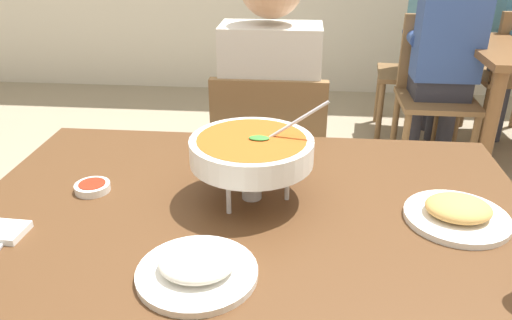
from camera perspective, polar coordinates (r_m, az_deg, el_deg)
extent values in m
cube|color=#51331C|center=(1.25, -0.64, -5.87)|extent=(1.37, 0.89, 0.04)
cylinder|color=#51331C|center=(1.92, -18.43, -8.49)|extent=(0.07, 0.07, 0.73)
cylinder|color=#51331C|center=(1.85, 20.75, -10.40)|extent=(0.07, 0.07, 0.73)
cube|color=brown|center=(2.12, 1.68, -1.49)|extent=(0.44, 0.44, 0.03)
cube|color=brown|center=(1.84, 1.36, 2.34)|extent=(0.42, 0.04, 0.45)
cylinder|color=brown|center=(2.39, 6.47, -4.41)|extent=(0.04, 0.04, 0.42)
cylinder|color=brown|center=(2.41, -2.61, -4.01)|extent=(0.04, 0.04, 0.42)
cylinder|color=brown|center=(2.07, 6.58, -9.66)|extent=(0.04, 0.04, 0.42)
cylinder|color=brown|center=(2.09, -4.02, -9.15)|extent=(0.04, 0.04, 0.42)
cylinder|color=#2D2D38|center=(2.24, 4.22, -6.16)|extent=(0.10, 0.10, 0.45)
cylinder|color=#2D2D38|center=(2.25, -0.92, -5.93)|extent=(0.10, 0.10, 0.45)
cube|color=#2D2D38|center=(2.07, 1.67, 0.10)|extent=(0.32, 0.32, 0.12)
cube|color=beige|center=(1.88, 1.63, 7.61)|extent=(0.36, 0.20, 0.50)
cylinder|color=beige|center=(2.08, 6.42, 7.83)|extent=(0.08, 0.28, 0.08)
cylinder|color=beige|center=(2.10, -2.43, 8.12)|extent=(0.08, 0.28, 0.08)
cylinder|color=silver|center=(1.24, 3.57, -2.45)|extent=(0.01, 0.01, 0.10)
cylinder|color=silver|center=(1.32, -2.18, -0.61)|extent=(0.01, 0.01, 0.10)
cylinder|color=silver|center=(1.18, -3.14, -3.94)|extent=(0.01, 0.01, 0.10)
torus|color=silver|center=(1.22, -0.59, -0.20)|extent=(0.21, 0.21, 0.01)
cylinder|color=#B2B2B7|center=(1.26, -0.57, -3.56)|extent=(0.05, 0.05, 0.04)
cone|color=orange|center=(1.24, -0.58, -2.28)|extent=(0.02, 0.02, 0.04)
cylinder|color=white|center=(1.21, -0.59, 1.07)|extent=(0.30, 0.30, 0.06)
cylinder|color=#B75119|center=(1.20, -0.60, 2.16)|extent=(0.26, 0.26, 0.01)
ellipsoid|color=#388433|center=(1.19, 0.35, 2.52)|extent=(0.05, 0.03, 0.01)
cylinder|color=silver|center=(1.20, 3.78, 3.91)|extent=(0.18, 0.01, 0.13)
cylinder|color=white|center=(1.01, -6.71, -12.63)|extent=(0.24, 0.24, 0.01)
ellipsoid|color=white|center=(1.00, -6.78, -11.48)|extent=(0.15, 0.13, 0.04)
cylinder|color=white|center=(1.26, 21.81, -6.07)|extent=(0.24, 0.24, 0.01)
ellipsoid|color=tan|center=(1.25, 22.00, -5.07)|extent=(0.15, 0.13, 0.04)
cylinder|color=white|center=(1.36, -18.08, -2.98)|extent=(0.09, 0.09, 0.02)
cylinder|color=maroon|center=(1.36, -18.13, -2.64)|extent=(0.07, 0.07, 0.01)
cylinder|color=brown|center=(2.91, 24.86, 2.30)|extent=(0.07, 0.07, 0.73)
cylinder|color=brown|center=(3.52, 21.58, 6.69)|extent=(0.07, 0.07, 0.73)
cube|color=brown|center=(3.68, 17.15, 9.30)|extent=(0.48, 0.48, 0.03)
cube|color=brown|center=(3.65, 20.82, 12.57)|extent=(0.08, 0.42, 0.45)
cylinder|color=brown|center=(3.91, 13.73, 7.18)|extent=(0.04, 0.04, 0.42)
cylinder|color=brown|center=(3.55, 13.88, 5.29)|extent=(0.04, 0.04, 0.42)
cylinder|color=brown|center=(3.95, 19.26, 6.64)|extent=(0.04, 0.04, 0.42)
cylinder|color=brown|center=(3.59, 19.93, 4.72)|extent=(0.04, 0.04, 0.42)
cube|color=brown|center=(3.17, 19.86, 6.34)|extent=(0.45, 0.45, 0.03)
cube|color=brown|center=(3.29, 19.77, 11.43)|extent=(0.42, 0.05, 0.45)
cylinder|color=brown|center=(3.03, 16.48, 1.40)|extent=(0.04, 0.04, 0.42)
cylinder|color=brown|center=(3.12, 23.34, 1.03)|extent=(0.04, 0.04, 0.42)
cylinder|color=brown|center=(3.38, 15.51, 4.04)|extent=(0.04, 0.04, 0.42)
cylinder|color=brown|center=(3.46, 21.73, 3.64)|extent=(0.04, 0.04, 0.42)
cube|color=brown|center=(3.85, 26.75, 8.39)|extent=(0.46, 0.46, 0.03)
cylinder|color=brown|center=(4.01, 22.62, 6.37)|extent=(0.04, 0.04, 0.42)
cylinder|color=brown|center=(3.68, 24.47, 4.38)|extent=(0.04, 0.04, 0.42)
cylinder|color=#2D2D38|center=(3.68, 19.74, 5.46)|extent=(0.10, 0.10, 0.45)
cylinder|color=#2D2D38|center=(3.86, 19.09, 6.49)|extent=(0.10, 0.10, 0.45)
cube|color=#2D2D38|center=(3.68, 19.44, 10.20)|extent=(0.32, 0.32, 0.12)
cube|color=teal|center=(3.60, 18.91, 15.05)|extent=(0.20, 0.36, 0.50)
cylinder|color=teal|center=(3.51, 22.59, 13.39)|extent=(0.28, 0.08, 0.08)
cylinder|color=teal|center=(3.81, 21.30, 14.45)|extent=(0.28, 0.08, 0.08)
cylinder|color=#2D2D38|center=(3.37, 20.74, 3.52)|extent=(0.10, 0.10, 0.45)
cylinder|color=#2D2D38|center=(3.32, 17.42, 3.71)|extent=(0.10, 0.10, 0.45)
cube|color=#2D2D38|center=(3.22, 19.97, 8.04)|extent=(0.32, 0.32, 0.12)
cube|color=#334C8C|center=(3.07, 21.18, 13.08)|extent=(0.36, 0.20, 0.50)
cylinder|color=#334C8C|center=(3.32, 22.92, 12.73)|extent=(0.08, 0.28, 0.08)
cylinder|color=#334C8C|center=(3.24, 17.38, 13.28)|extent=(0.08, 0.28, 0.08)
cylinder|color=#2D2D38|center=(3.84, 25.82, 5.18)|extent=(0.10, 0.10, 0.45)
cylinder|color=teal|center=(3.61, 26.98, 12.90)|extent=(0.08, 0.28, 0.08)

